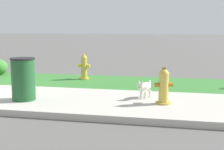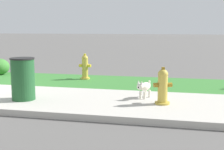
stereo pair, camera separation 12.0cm
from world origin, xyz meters
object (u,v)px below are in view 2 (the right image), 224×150
object	(u,v)px
fire_hydrant_across_street	(163,87)
shrub_bush_far_verge	(0,67)
fire_hydrant_at_driveway	(85,67)
small_white_dog	(144,87)
trash_bin	(23,79)

from	to	relation	value
fire_hydrant_across_street	shrub_bush_far_verge	distance (m)	6.09
shrub_bush_far_verge	fire_hydrant_at_driveway	bearing A→B (deg)	-4.29
small_white_dog	trash_bin	bearing A→B (deg)	-50.90
fire_hydrant_at_driveway	small_white_dog	world-z (taller)	fire_hydrant_at_driveway
trash_bin	shrub_bush_far_verge	bearing A→B (deg)	129.16
shrub_bush_far_verge	trash_bin	bearing A→B (deg)	-50.84
fire_hydrant_at_driveway	small_white_dog	xyz separation A→B (m)	(2.02, -2.16, -0.12)
small_white_dog	fire_hydrant_across_street	bearing A→B (deg)	68.21
small_white_dog	trash_bin	size ratio (longest dim) A/B	0.51
small_white_dog	trash_bin	world-z (taller)	trash_bin
fire_hydrant_across_street	fire_hydrant_at_driveway	world-z (taller)	fire_hydrant_at_driveway
small_white_dog	shrub_bush_far_verge	distance (m)	5.53
fire_hydrant_across_street	shrub_bush_far_verge	bearing A→B (deg)	133.65
fire_hydrant_across_street	shrub_bush_far_verge	world-z (taller)	fire_hydrant_across_street
fire_hydrant_across_street	fire_hydrant_at_driveway	bearing A→B (deg)	114.41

